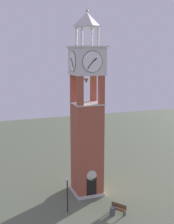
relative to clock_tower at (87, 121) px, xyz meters
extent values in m
plane|color=#5B664C|center=(0.00, 0.00, -8.10)|extent=(80.00, 80.00, 0.00)
cube|color=#9E4C38|center=(0.00, 0.00, -3.14)|extent=(2.83, 2.83, 9.93)
cube|color=beige|center=(0.00, 0.00, -7.93)|extent=(3.03, 3.03, 0.35)
cube|color=black|center=(0.00, -1.43, -6.95)|extent=(1.10, 0.04, 2.20)
cylinder|color=beige|center=(0.00, -1.43, -5.55)|extent=(1.10, 0.04, 1.10)
cube|color=#9E4C38|center=(-1.14, -1.14, 3.34)|extent=(0.56, 0.56, 3.03)
cube|color=#9E4C38|center=(1.14, -1.14, 3.34)|extent=(0.56, 0.56, 3.03)
cube|color=#9E4C38|center=(-1.14, 1.14, 3.34)|extent=(0.56, 0.56, 3.03)
cube|color=#9E4C38|center=(1.14, 1.14, 3.34)|extent=(0.56, 0.56, 3.03)
cube|color=beige|center=(0.00, 0.00, 1.89)|extent=(2.99, 2.99, 0.12)
cone|color=brown|center=(0.64, -0.04, 4.30)|extent=(0.46, 0.46, 0.47)
cone|color=brown|center=(-0.34, 0.54, 4.30)|extent=(0.51, 0.51, 0.37)
cone|color=brown|center=(-0.29, -0.57, 4.30)|extent=(0.47, 0.47, 0.47)
cube|color=beige|center=(0.00, 0.00, 6.23)|extent=(3.07, 3.07, 2.75)
cylinder|color=white|center=(0.00, -1.56, 6.23)|extent=(2.09, 0.05, 2.09)
torus|color=black|center=(0.00, -1.56, 6.23)|extent=(2.11, 0.06, 2.11)
cube|color=black|center=(0.21, -1.62, 6.39)|extent=(0.47, 0.03, 0.39)
cube|color=black|center=(-0.26, -1.62, 5.90)|extent=(0.57, 0.03, 0.69)
cylinder|color=white|center=(0.00, 1.56, 6.23)|extent=(2.09, 0.05, 2.09)
torus|color=black|center=(0.00, 1.56, 6.23)|extent=(2.11, 0.06, 2.11)
cube|color=black|center=(0.21, 1.62, 6.39)|extent=(0.47, 0.03, 0.39)
cube|color=black|center=(-0.26, 1.62, 5.90)|extent=(0.57, 0.03, 0.69)
cylinder|color=white|center=(-1.56, 0.00, 6.23)|extent=(0.05, 2.09, 2.09)
torus|color=black|center=(-1.56, 0.00, 6.23)|extent=(0.06, 2.11, 2.11)
cube|color=black|center=(-1.62, 0.21, 6.39)|extent=(0.03, 0.47, 0.39)
cube|color=black|center=(-1.62, -0.26, 5.90)|extent=(0.03, 0.57, 0.69)
cylinder|color=white|center=(1.56, 0.00, 6.23)|extent=(0.05, 2.09, 2.09)
torus|color=black|center=(1.56, 0.00, 6.23)|extent=(0.06, 2.11, 2.11)
cube|color=black|center=(1.62, 0.21, 6.39)|extent=(0.03, 0.47, 0.39)
cube|color=black|center=(1.62, -0.26, 5.90)|extent=(0.03, 0.57, 0.69)
cube|color=beige|center=(0.00, 0.00, 7.69)|extent=(3.43, 3.43, 0.16)
cylinder|color=beige|center=(-0.85, -0.84, 8.66)|extent=(0.22, 0.22, 1.79)
cylinder|color=beige|center=(0.85, -0.84, 8.66)|extent=(0.22, 0.22, 1.79)
cylinder|color=beige|center=(-0.85, 0.85, 8.66)|extent=(0.22, 0.22, 1.79)
cylinder|color=beige|center=(0.85, 0.85, 8.66)|extent=(0.22, 0.22, 1.79)
cube|color=beige|center=(0.00, 0.00, 9.62)|extent=(2.13, 2.13, 0.12)
pyramid|color=beige|center=(0.00, 0.00, 10.36)|extent=(2.13, 2.13, 1.35)
sphere|color=#B79338|center=(0.00, 0.00, 11.15)|extent=(0.24, 0.24, 0.24)
cube|color=brown|center=(1.25, -5.24, -7.65)|extent=(1.30, 1.55, 0.06)
cube|color=brown|center=(1.41, -5.13, -7.37)|extent=(0.99, 1.32, 0.44)
cube|color=#2D2D33|center=(1.68, -5.82, -7.89)|extent=(0.37, 0.30, 0.42)
cube|color=#2D2D33|center=(0.83, -4.66, -7.89)|extent=(0.37, 0.30, 0.42)
cylinder|color=black|center=(-3.23, -3.36, -6.48)|extent=(0.12, 0.12, 3.24)
sphere|color=silver|center=(-3.23, -3.36, -4.68)|extent=(0.36, 0.36, 0.36)
cylinder|color=#4C4C51|center=(0.65, -5.32, -7.70)|extent=(0.52, 0.52, 0.80)
ellipsoid|color=#234C28|center=(0.04, 2.31, -7.58)|extent=(1.04, 1.04, 1.05)
camera|label=1|loc=(-10.72, -29.38, 7.11)|focal=48.72mm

